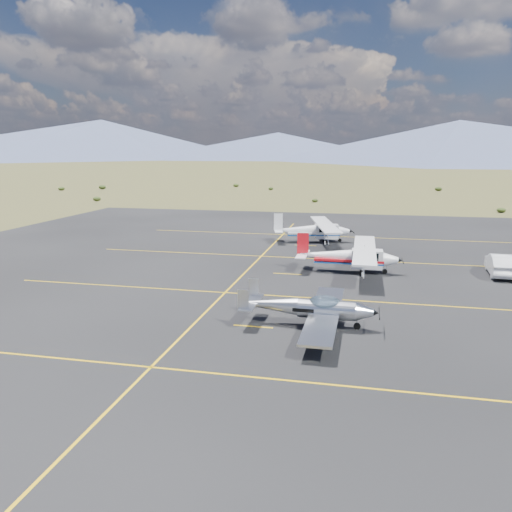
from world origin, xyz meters
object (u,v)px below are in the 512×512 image
at_px(sedan, 501,264).
at_px(aircraft_low_wing, 311,308).
at_px(aircraft_cessna, 349,256).
at_px(aircraft_plain, 313,230).

bearing_deg(sedan, aircraft_low_wing, 52.65).
distance_m(aircraft_low_wing, sedan, 17.74).
xyz_separation_m(aircraft_low_wing, aircraft_cessna, (1.44, 11.78, 0.27)).
relative_size(aircraft_cessna, aircraft_plain, 0.99).
bearing_deg(aircraft_low_wing, sedan, 48.61).
height_order(aircraft_low_wing, aircraft_plain, aircraft_plain).
relative_size(aircraft_plain, sedan, 2.34).
relative_size(aircraft_low_wing, aircraft_plain, 0.83).
bearing_deg(aircraft_low_wing, aircraft_cessna, 83.67).
distance_m(aircraft_plain, sedan, 17.32).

